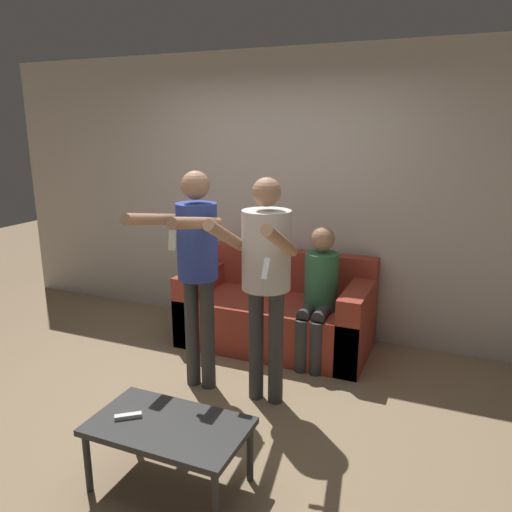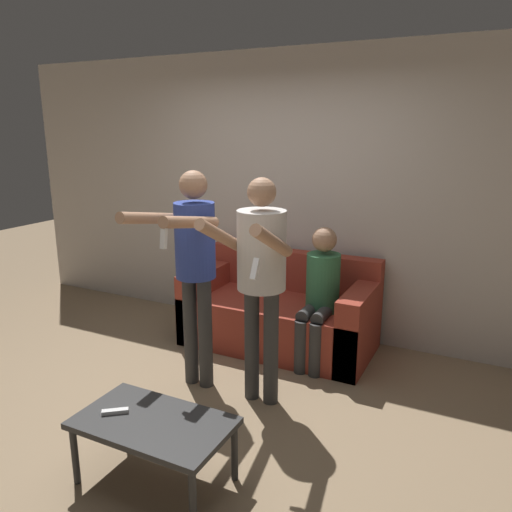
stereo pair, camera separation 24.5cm
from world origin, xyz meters
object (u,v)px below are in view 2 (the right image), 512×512
object	(u,v)px
person_standing_left	(193,256)
remote_on_table	(115,411)
person_standing_right	(260,266)
couch	(280,314)
person_seated	(320,290)
coffee_table	(154,427)

from	to	relation	value
person_standing_left	remote_on_table	world-z (taller)	person_standing_left
person_standing_right	remote_on_table	size ratio (longest dim) A/B	11.83
couch	person_seated	size ratio (longest dim) A/B	1.45
person_standing_left	coffee_table	xyz separation A→B (m)	(0.40, -1.05, -0.71)
person_seated	person_standing_right	bearing A→B (deg)	-101.99
couch	person_standing_left	bearing A→B (deg)	-105.48
person_seated	coffee_table	bearing A→B (deg)	-99.84
remote_on_table	person_seated	bearing A→B (deg)	73.55
coffee_table	remote_on_table	size ratio (longest dim) A/B	6.26
couch	person_standing_right	xyz separation A→B (m)	(0.28, -0.99, 0.76)
coffee_table	remote_on_table	xyz separation A→B (m)	(-0.24, -0.04, 0.05)
coffee_table	remote_on_table	world-z (taller)	remote_on_table
person_seated	coffee_table	distance (m)	1.91
person_seated	couch	bearing A→B (deg)	157.55
person_seated	person_standing_left	bearing A→B (deg)	-131.67
person_standing_left	couch	bearing A→B (deg)	74.52
person_standing_left	person_seated	world-z (taller)	person_standing_left
person_standing_right	person_seated	bearing A→B (deg)	78.01
person_standing_left	person_standing_right	distance (m)	0.55
person_standing_right	person_seated	size ratio (longest dim) A/B	1.41
coffee_table	remote_on_table	bearing A→B (deg)	-170.20
couch	person_seated	world-z (taller)	person_seated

